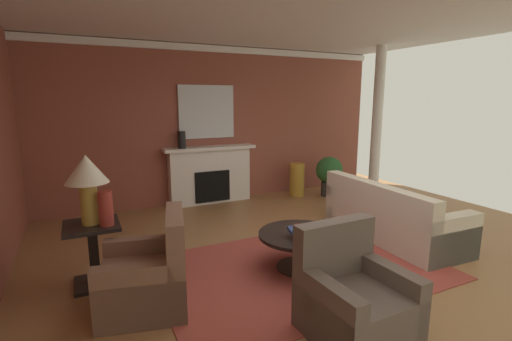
# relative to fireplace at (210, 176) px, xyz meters

# --- Properties ---
(ground_plane) EXTENTS (8.76, 8.76, 0.00)m
(ground_plane) POSITION_rel_fireplace_xyz_m (0.21, -3.22, -0.53)
(ground_plane) COLOR olive
(wall_fireplace) EXTENTS (7.25, 0.12, 3.03)m
(wall_fireplace) POSITION_rel_fireplace_xyz_m (0.21, 0.21, 0.98)
(wall_fireplace) COLOR brown
(wall_fireplace) RESTS_ON ground_plane
(ceiling_panel) EXTENTS (7.25, 7.34, 0.06)m
(ceiling_panel) POSITION_rel_fireplace_xyz_m (0.21, -2.92, 2.53)
(ceiling_panel) COLOR white
(crown_moulding) EXTENTS (7.25, 0.08, 0.12)m
(crown_moulding) POSITION_rel_fireplace_xyz_m (0.21, 0.13, 2.42)
(crown_moulding) COLOR white
(area_rug) EXTENTS (3.34, 2.26, 0.01)m
(area_rug) POSITION_rel_fireplace_xyz_m (0.01, -3.23, -0.53)
(area_rug) COLOR #993D33
(area_rug) RESTS_ON ground_plane
(fireplace) EXTENTS (1.80, 0.35, 1.12)m
(fireplace) POSITION_rel_fireplace_xyz_m (0.00, 0.00, 0.00)
(fireplace) COLOR white
(fireplace) RESTS_ON ground_plane
(mantel_mirror) EXTENTS (1.10, 0.04, 1.01)m
(mantel_mirror) POSITION_rel_fireplace_xyz_m (0.00, 0.12, 1.24)
(mantel_mirror) COLOR silver
(sofa) EXTENTS (0.98, 2.13, 0.85)m
(sofa) POSITION_rel_fireplace_xyz_m (1.74, -2.97, -0.23)
(sofa) COLOR beige
(sofa) RESTS_ON ground_plane
(armchair_near_window) EXTENTS (0.96, 0.96, 0.95)m
(armchair_near_window) POSITION_rel_fireplace_xyz_m (-1.78, -3.29, -0.22)
(armchair_near_window) COLOR brown
(armchair_near_window) RESTS_ON ground_plane
(armchair_facing_fireplace) EXTENTS (0.82, 0.82, 0.95)m
(armchair_facing_fireplace) POSITION_rel_fireplace_xyz_m (-0.27, -4.50, -0.22)
(armchair_facing_fireplace) COLOR brown
(armchair_facing_fireplace) RESTS_ON ground_plane
(coffee_table) EXTENTS (1.00, 1.00, 0.45)m
(coffee_table) POSITION_rel_fireplace_xyz_m (0.01, -3.23, -0.20)
(coffee_table) COLOR black
(coffee_table) RESTS_ON ground_plane
(side_table) EXTENTS (0.56, 0.56, 0.70)m
(side_table) POSITION_rel_fireplace_xyz_m (-2.22, -2.56, -0.13)
(side_table) COLOR black
(side_table) RESTS_ON ground_plane
(table_lamp) EXTENTS (0.44, 0.44, 0.75)m
(table_lamp) POSITION_rel_fireplace_xyz_m (-2.22, -2.56, 0.69)
(table_lamp) COLOR #B28E38
(table_lamp) RESTS_ON side_table
(vase_on_side_table) EXTENTS (0.15, 0.15, 0.37)m
(vase_on_side_table) POSITION_rel_fireplace_xyz_m (-2.07, -2.68, 0.35)
(vase_on_side_table) COLOR #9E3328
(vase_on_side_table) RESTS_ON side_table
(vase_mantel_left) EXTENTS (0.15, 0.15, 0.32)m
(vase_mantel_left) POSITION_rel_fireplace_xyz_m (-0.55, -0.05, 0.75)
(vase_mantel_left) COLOR black
(vase_mantel_left) RESTS_ON fireplace
(vase_tall_corner) EXTENTS (0.31, 0.31, 0.69)m
(vase_tall_corner) POSITION_rel_fireplace_xyz_m (1.82, -0.30, -0.19)
(vase_tall_corner) COLOR #B7892D
(vase_tall_corner) RESTS_ON ground_plane
(book_red_cover) EXTENTS (0.28, 0.25, 0.04)m
(book_red_cover) POSITION_rel_fireplace_xyz_m (0.14, -3.15, -0.06)
(book_red_cover) COLOR maroon
(book_red_cover) RESTS_ON coffee_table
(book_art_folio) EXTENTS (0.27, 0.17, 0.04)m
(book_art_folio) POSITION_rel_fireplace_xyz_m (0.16, -3.38, -0.02)
(book_art_folio) COLOR maroon
(book_art_folio) RESTS_ON coffee_table
(book_small_novel) EXTENTS (0.29, 0.25, 0.04)m
(book_small_novel) POSITION_rel_fireplace_xyz_m (-0.08, -3.35, 0.02)
(book_small_novel) COLOR navy
(book_small_novel) RESTS_ON coffee_table
(potted_plant) EXTENTS (0.56, 0.56, 0.83)m
(potted_plant) POSITION_rel_fireplace_xyz_m (2.42, -0.61, -0.04)
(potted_plant) COLOR #333333
(potted_plant) RESTS_ON ground_plane
(column_white) EXTENTS (0.20, 0.20, 3.03)m
(column_white) POSITION_rel_fireplace_xyz_m (3.10, -1.19, 0.98)
(column_white) COLOR white
(column_white) RESTS_ON ground_plane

